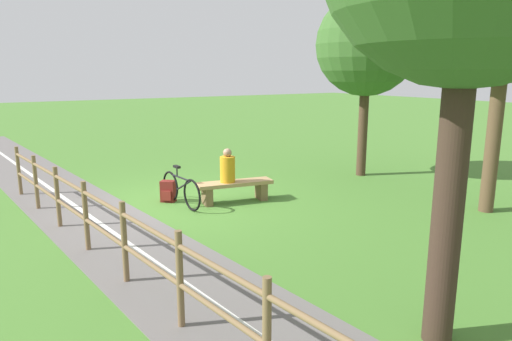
% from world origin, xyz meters
% --- Properties ---
extents(ground_plane, '(80.00, 80.00, 0.00)m').
position_xyz_m(ground_plane, '(0.00, 0.00, 0.00)').
color(ground_plane, '#477A2D').
extents(paved_path, '(5.81, 35.99, 0.02)m').
position_xyz_m(paved_path, '(1.33, 4.00, 0.01)').
color(paved_path, '#66605E').
rests_on(paved_path, ground_plane).
extents(path_centre_line, '(3.59, 31.82, 0.00)m').
position_xyz_m(path_centre_line, '(1.33, 4.00, 0.02)').
color(path_centre_line, silver).
rests_on(path_centre_line, paved_path).
extents(bench, '(1.73, 0.74, 0.46)m').
position_xyz_m(bench, '(-1.21, 0.58, 0.32)').
color(bench, '#A88456').
rests_on(bench, ground_plane).
extents(person_seated, '(0.38, 0.38, 0.74)m').
position_xyz_m(person_seated, '(-1.05, 0.55, 0.78)').
color(person_seated, orange).
rests_on(person_seated, bench).
extents(bicycle, '(0.19, 1.62, 0.85)m').
position_xyz_m(bicycle, '(-0.08, 0.24, 0.36)').
color(bicycle, black).
rests_on(bicycle, ground_plane).
extents(backpack, '(0.37, 0.36, 0.47)m').
position_xyz_m(backpack, '(0.03, -0.21, 0.23)').
color(backpack, maroon).
rests_on(backpack, ground_plane).
extents(fence_roadside, '(1.57, 11.71, 1.14)m').
position_xyz_m(fence_roadside, '(1.99, 3.25, 0.66)').
color(fence_roadside, brown).
rests_on(fence_roadside, ground_plane).
extents(tree_far_left, '(2.69, 2.69, 4.86)m').
position_xyz_m(tree_far_left, '(-5.50, 0.09, 3.49)').
color(tree_far_left, '#473323').
rests_on(tree_far_left, ground_plane).
extents(tree_far_right, '(2.63, 2.63, 5.21)m').
position_xyz_m(tree_far_right, '(-5.25, 3.93, 3.86)').
color(tree_far_right, brown).
rests_on(tree_far_right, ground_plane).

